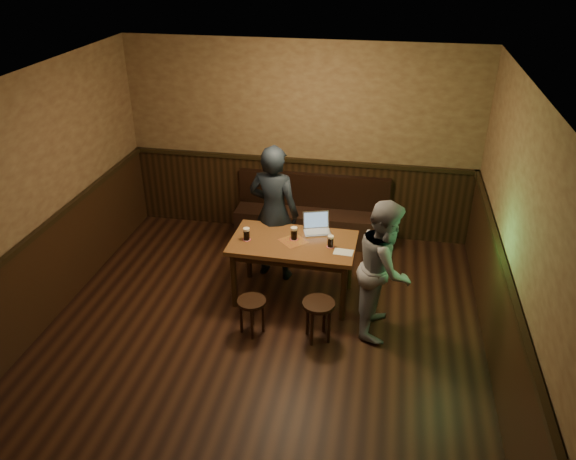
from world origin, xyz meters
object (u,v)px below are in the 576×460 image
(person_grey, at_px, (385,268))
(pint_left, at_px, (247,234))
(laptop, at_px, (317,227))
(pint_right, at_px, (331,241))
(stool_right, at_px, (319,310))
(stool_left, at_px, (252,307))
(pint_mid, at_px, (294,233))
(person_suit, at_px, (274,213))
(bench, at_px, (312,219))
(pub_table, at_px, (293,249))

(person_grey, bearing_deg, pint_left, 82.28)
(laptop, xyz_separation_m, person_grey, (0.85, -0.72, -0.05))
(pint_right, bearing_deg, pint_left, -179.15)
(laptop, distance_m, person_grey, 1.11)
(pint_left, bearing_deg, stool_right, -35.24)
(stool_left, relative_size, pint_mid, 2.72)
(stool_left, bearing_deg, person_grey, 14.47)
(person_grey, bearing_deg, pint_mid, 71.23)
(stool_right, relative_size, person_suit, 0.27)
(bench, distance_m, pint_mid, 1.59)
(stool_right, xyz_separation_m, laptop, (-0.18, 1.06, 0.46))
(stool_left, distance_m, pint_left, 0.91)
(pub_table, height_order, pint_right, pint_right)
(pub_table, xyz_separation_m, pint_left, (-0.55, -0.07, 0.18))
(stool_right, height_order, person_grey, person_grey)
(stool_left, xyz_separation_m, pint_right, (0.78, 0.72, 0.51))
(stool_left, distance_m, laptop, 1.32)
(bench, bearing_deg, pint_right, -74.32)
(laptop, bearing_deg, pint_mid, -150.02)
(bench, height_order, pub_table, bench)
(person_suit, bearing_deg, pint_right, 156.53)
(pint_mid, bearing_deg, pint_right, -12.58)
(stool_left, height_order, person_suit, person_suit)
(pint_left, bearing_deg, pint_mid, 11.76)
(stool_right, distance_m, laptop, 1.17)
(pub_table, bearing_deg, bench, 91.23)
(pint_mid, relative_size, pint_right, 1.10)
(person_grey, bearing_deg, pub_table, 73.30)
(person_grey, bearing_deg, person_suit, 62.11)
(stool_right, bearing_deg, person_grey, 26.85)
(pub_table, xyz_separation_m, person_grey, (1.08, -0.41, 0.11))
(person_suit, height_order, person_grey, person_suit)
(pint_left, bearing_deg, pub_table, 7.13)
(stool_left, height_order, stool_right, stool_right)
(bench, xyz_separation_m, pint_mid, (-0.00, -1.49, 0.56))
(pint_right, height_order, laptop, laptop)
(pub_table, xyz_separation_m, person_suit, (-0.33, 0.47, 0.21))
(bench, relative_size, person_suit, 1.22)
(pint_left, distance_m, laptop, 0.87)
(pint_mid, xyz_separation_m, person_grey, (1.08, -0.46, -0.08))
(pint_mid, bearing_deg, pint_left, -168.24)
(pint_mid, distance_m, laptop, 0.35)
(stool_left, relative_size, pint_left, 2.79)
(stool_left, bearing_deg, pint_mid, 68.22)
(pub_table, relative_size, stool_left, 3.42)
(pub_table, height_order, pint_mid, pint_mid)
(stool_right, xyz_separation_m, person_suit, (-0.75, 1.22, 0.51))
(stool_left, bearing_deg, pint_left, 107.36)
(stool_left, bearing_deg, laptop, 62.49)
(pint_mid, height_order, person_suit, person_suit)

